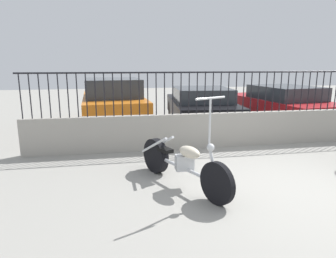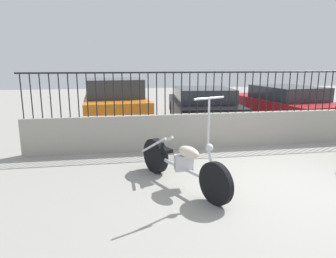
{
  "view_description": "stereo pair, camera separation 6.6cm",
  "coord_description": "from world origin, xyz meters",
  "px_view_note": "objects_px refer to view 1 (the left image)",
  "views": [
    {
      "loc": [
        -2.69,
        -4.02,
        1.93
      ],
      "look_at": [
        -1.69,
        1.48,
        0.7
      ],
      "focal_mm": 32.0,
      "sensor_mm": 36.0,
      "label": 1
    },
    {
      "loc": [
        -2.62,
        -4.03,
        1.93
      ],
      "look_at": [
        -1.69,
        1.48,
        0.7
      ],
      "focal_mm": 32.0,
      "sensor_mm": 36.0,
      "label": 2
    }
  ],
  "objects_px": {
    "car_black": "(201,106)",
    "car_red": "(281,104)",
    "motorcycle_silver": "(178,161)",
    "car_orange": "(113,102)"
  },
  "relations": [
    {
      "from": "car_black",
      "to": "car_red",
      "type": "height_order",
      "value": "car_red"
    },
    {
      "from": "car_red",
      "to": "car_black",
      "type": "bearing_deg",
      "value": 84.51
    },
    {
      "from": "motorcycle_silver",
      "to": "car_red",
      "type": "bearing_deg",
      "value": 110.0
    },
    {
      "from": "motorcycle_silver",
      "to": "car_orange",
      "type": "distance_m",
      "value": 5.11
    },
    {
      "from": "motorcycle_silver",
      "to": "car_black",
      "type": "xyz_separation_m",
      "value": [
        1.69,
        4.45,
        0.25
      ]
    },
    {
      "from": "motorcycle_silver",
      "to": "car_orange",
      "type": "xyz_separation_m",
      "value": [
        -1.01,
        4.99,
        0.35
      ]
    },
    {
      "from": "motorcycle_silver",
      "to": "car_orange",
      "type": "relative_size",
      "value": 0.49
    },
    {
      "from": "car_orange",
      "to": "car_red",
      "type": "bearing_deg",
      "value": -99.31
    },
    {
      "from": "car_orange",
      "to": "car_black",
      "type": "xyz_separation_m",
      "value": [
        2.7,
        -0.54,
        -0.11
      ]
    },
    {
      "from": "car_orange",
      "to": "car_black",
      "type": "bearing_deg",
      "value": -105.2
    }
  ]
}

